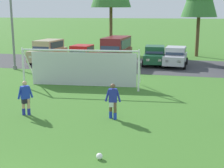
{
  "coord_description": "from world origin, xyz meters",
  "views": [
    {
      "loc": [
        4.77,
        -5.9,
        4.8
      ],
      "look_at": [
        1.22,
        8.81,
        1.34
      ],
      "focal_mm": 51.31,
      "sensor_mm": 36.0,
      "label": 1
    }
  ],
  "objects_px": {
    "parked_car_slot_far_left": "(48,51)",
    "parked_car_slot_center_right": "(175,56)",
    "soccer_ball": "(99,156)",
    "parked_car_slot_center_left": "(116,50)",
    "parked_car_slot_center": "(155,55)",
    "street_lamp": "(15,29)",
    "parked_car_slot_left": "(82,54)",
    "soccer_goal": "(82,67)",
    "player_striker_near": "(113,101)",
    "player_midfield_center": "(25,98)"
  },
  "relations": [
    {
      "from": "player_striker_near",
      "to": "parked_car_slot_center_left",
      "type": "height_order",
      "value": "parked_car_slot_center_left"
    },
    {
      "from": "soccer_goal",
      "to": "player_striker_near",
      "type": "bearing_deg",
      "value": -59.59
    },
    {
      "from": "parked_car_slot_left",
      "to": "street_lamp",
      "type": "distance_m",
      "value": 6.45
    },
    {
      "from": "soccer_ball",
      "to": "parked_car_slot_far_left",
      "type": "height_order",
      "value": "parked_car_slot_far_left"
    },
    {
      "from": "player_striker_near",
      "to": "soccer_ball",
      "type": "bearing_deg",
      "value": -82.73
    },
    {
      "from": "parked_car_slot_center",
      "to": "parked_car_slot_center_right",
      "type": "distance_m",
      "value": 1.9
    },
    {
      "from": "street_lamp",
      "to": "soccer_goal",
      "type": "bearing_deg",
      "value": -32.36
    },
    {
      "from": "parked_car_slot_center",
      "to": "parked_car_slot_far_left",
      "type": "bearing_deg",
      "value": -172.75
    },
    {
      "from": "player_midfield_center",
      "to": "soccer_goal",
      "type": "bearing_deg",
      "value": 83.41
    },
    {
      "from": "parked_car_slot_center",
      "to": "parked_car_slot_center_right",
      "type": "height_order",
      "value": "same"
    },
    {
      "from": "player_midfield_center",
      "to": "parked_car_slot_center_right",
      "type": "relative_size",
      "value": 0.38
    },
    {
      "from": "parked_car_slot_far_left",
      "to": "parked_car_slot_center_right",
      "type": "bearing_deg",
      "value": 4.38
    },
    {
      "from": "parked_car_slot_far_left",
      "to": "parked_car_slot_left",
      "type": "distance_m",
      "value": 3.23
    },
    {
      "from": "parked_car_slot_center",
      "to": "street_lamp",
      "type": "distance_m",
      "value": 12.36
    },
    {
      "from": "soccer_ball",
      "to": "parked_car_slot_center_right",
      "type": "height_order",
      "value": "parked_car_slot_center_right"
    },
    {
      "from": "parked_car_slot_far_left",
      "to": "parked_car_slot_center_right",
      "type": "distance_m",
      "value": 11.77
    },
    {
      "from": "parked_car_slot_left",
      "to": "parked_car_slot_center_right",
      "type": "distance_m",
      "value": 8.54
    },
    {
      "from": "soccer_goal",
      "to": "parked_car_slot_far_left",
      "type": "height_order",
      "value": "soccer_goal"
    },
    {
      "from": "player_midfield_center",
      "to": "parked_car_slot_left",
      "type": "bearing_deg",
      "value": 98.87
    },
    {
      "from": "soccer_ball",
      "to": "street_lamp",
      "type": "distance_m",
      "value": 18.76
    },
    {
      "from": "parked_car_slot_far_left",
      "to": "parked_car_slot_center_right",
      "type": "relative_size",
      "value": 1.1
    },
    {
      "from": "street_lamp",
      "to": "parked_car_slot_center_left",
      "type": "bearing_deg",
      "value": 28.33
    },
    {
      "from": "parked_car_slot_left",
      "to": "street_lamp",
      "type": "bearing_deg",
      "value": -137.48
    },
    {
      "from": "street_lamp",
      "to": "parked_car_slot_center_right",
      "type": "bearing_deg",
      "value": 19.78
    },
    {
      "from": "player_midfield_center",
      "to": "parked_car_slot_center_left",
      "type": "height_order",
      "value": "parked_car_slot_center_left"
    },
    {
      "from": "soccer_ball",
      "to": "player_striker_near",
      "type": "distance_m",
      "value": 4.2
    },
    {
      "from": "parked_car_slot_left",
      "to": "soccer_goal",
      "type": "bearing_deg",
      "value": -70.74
    },
    {
      "from": "parked_car_slot_center_left",
      "to": "parked_car_slot_center_right",
      "type": "height_order",
      "value": "parked_car_slot_center_left"
    },
    {
      "from": "parked_car_slot_far_left",
      "to": "player_midfield_center",
      "type": "bearing_deg",
      "value": -69.27
    },
    {
      "from": "soccer_ball",
      "to": "parked_car_slot_center_left",
      "type": "distance_m",
      "value": 19.1
    },
    {
      "from": "parked_car_slot_center_left",
      "to": "parked_car_slot_center",
      "type": "xyz_separation_m",
      "value": [
        3.4,
        0.88,
        -0.47
      ]
    },
    {
      "from": "soccer_ball",
      "to": "parked_car_slot_left",
      "type": "height_order",
      "value": "parked_car_slot_left"
    },
    {
      "from": "soccer_ball",
      "to": "parked_car_slot_far_left",
      "type": "distance_m",
      "value": 20.98
    },
    {
      "from": "soccer_ball",
      "to": "player_striker_near",
      "type": "xyz_separation_m",
      "value": [
        -0.52,
        4.11,
        0.71
      ]
    },
    {
      "from": "player_midfield_center",
      "to": "parked_car_slot_center_left",
      "type": "distance_m",
      "value": 15.05
    },
    {
      "from": "soccer_ball",
      "to": "parked_car_slot_center_right",
      "type": "distance_m",
      "value": 19.3
    },
    {
      "from": "parked_car_slot_far_left",
      "to": "parked_car_slot_center_left",
      "type": "distance_m",
      "value": 6.48
    },
    {
      "from": "parked_car_slot_center",
      "to": "parked_car_slot_center_left",
      "type": "bearing_deg",
      "value": -165.43
    },
    {
      "from": "street_lamp",
      "to": "parked_car_slot_left",
      "type": "bearing_deg",
      "value": 42.52
    },
    {
      "from": "player_striker_near",
      "to": "street_lamp",
      "type": "height_order",
      "value": "street_lamp"
    },
    {
      "from": "soccer_ball",
      "to": "parked_car_slot_center_left",
      "type": "bearing_deg",
      "value": 101.22
    },
    {
      "from": "player_midfield_center",
      "to": "street_lamp",
      "type": "bearing_deg",
      "value": 121.59
    },
    {
      "from": "player_striker_near",
      "to": "parked_car_slot_center_right",
      "type": "relative_size",
      "value": 0.38
    },
    {
      "from": "soccer_ball",
      "to": "soccer_goal",
      "type": "height_order",
      "value": "soccer_goal"
    },
    {
      "from": "soccer_goal",
      "to": "player_midfield_center",
      "type": "height_order",
      "value": "soccer_goal"
    },
    {
      "from": "parked_car_slot_left",
      "to": "player_striker_near",
      "type": "bearing_deg",
      "value": -66.06
    },
    {
      "from": "parked_car_slot_left",
      "to": "parked_car_slot_center",
      "type": "distance_m",
      "value": 6.72
    },
    {
      "from": "soccer_goal",
      "to": "street_lamp",
      "type": "relative_size",
      "value": 1.16
    },
    {
      "from": "parked_car_slot_left",
      "to": "parked_car_slot_center",
      "type": "bearing_deg",
      "value": 8.4
    },
    {
      "from": "street_lamp",
      "to": "player_midfield_center",
      "type": "bearing_deg",
      "value": -58.41
    }
  ]
}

